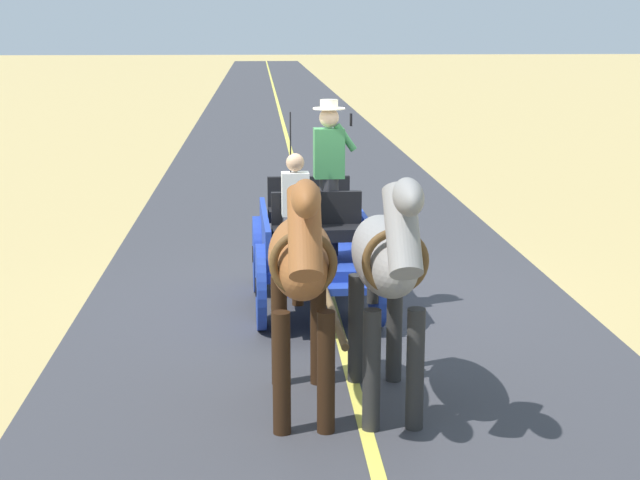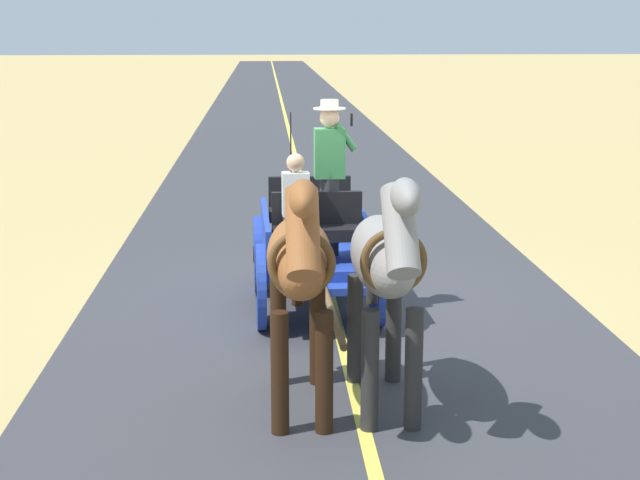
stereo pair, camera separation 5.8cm
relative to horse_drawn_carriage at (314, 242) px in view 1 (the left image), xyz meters
The scene contains 6 objects.
ground_plane 0.89m from the horse_drawn_carriage, 130.23° to the right, with size 200.00×200.00×0.00m, color tan.
road_surface 0.88m from the horse_drawn_carriage, 130.23° to the right, with size 6.00×160.00×0.01m, color #38383D.
road_centre_stripe 0.88m from the horse_drawn_carriage, 130.23° to the right, with size 0.12×160.00×0.00m, color #DBCC4C.
horse_drawn_carriage is the anchor object (origin of this frame).
horse_near_side 3.09m from the horse_drawn_carriage, 98.33° to the left, with size 0.58×2.13×2.21m.
horse_off_side 3.09m from the horse_drawn_carriage, 84.53° to the left, with size 0.57×2.13×2.21m.
Camera 1 is at (0.86, 10.93, 3.30)m, focal length 52.47 mm.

